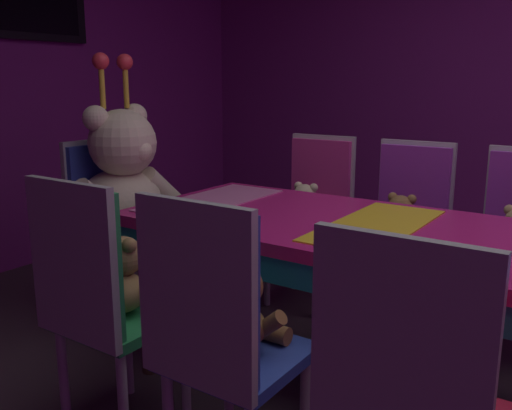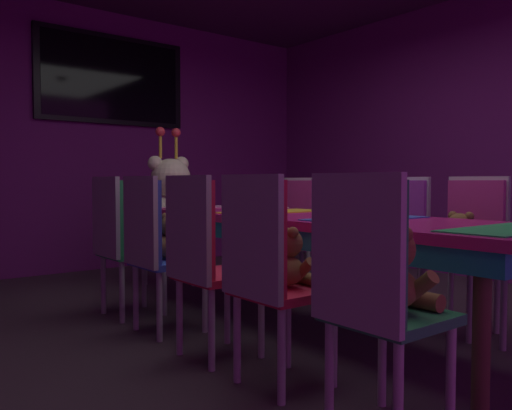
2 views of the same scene
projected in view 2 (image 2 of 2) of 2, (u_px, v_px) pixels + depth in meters
The scene contains 23 objects.
ground_plane at pixel (314, 331), 3.36m from camera, with size 7.90×7.90×0.00m, color #3F2D38.
wall_back at pixel (110, 141), 5.80m from camera, with size 5.20×0.12×2.80m, color #721E72.
banquet_table at pixel (315, 228), 3.33m from camera, with size 0.90×2.93×0.75m.
chair_left_0 at pixel (369, 280), 1.92m from camera, with size 0.42×0.41×0.98m.
teddy_left_0 at pixel (394, 275), 2.01m from camera, with size 0.27×0.35×0.33m.
chair_left_1 at pixel (264, 261), 2.38m from camera, with size 0.42×0.41×0.98m.
teddy_left_1 at pixel (288, 261), 2.47m from camera, with size 0.24×0.30×0.29m.
chair_left_2 at pixel (200, 249), 2.78m from camera, with size 0.42×0.41×0.98m.
chair_left_3 at pixel (152, 239), 3.26m from camera, with size 0.42×0.41×0.98m.
teddy_left_3 at pixel (172, 240), 3.35m from camera, with size 0.24×0.31×0.29m.
chair_left_4 at pixel (117, 233), 3.68m from camera, with size 0.42×0.41×0.98m.
teddy_left_4 at pixel (136, 233), 3.77m from camera, with size 0.24×0.31×0.30m.
chair_right_1 at pixel (471, 237), 3.39m from camera, with size 0.42×0.41×0.98m.
teddy_right_1 at pixel (459, 240), 3.30m from camera, with size 0.25×0.32×0.31m.
chair_right_2 at pixel (398, 230), 3.87m from camera, with size 0.42×0.41×0.98m.
teddy_right_2 at pixel (386, 234), 3.78m from camera, with size 0.22×0.29×0.27m.
chair_right_3 at pixel (340, 225), 4.31m from camera, with size 0.42×0.41×0.98m.
teddy_right_3 at pixel (328, 229), 4.22m from camera, with size 0.22×0.29×0.27m.
chair_right_4 at pixel (293, 221), 4.76m from camera, with size 0.42×0.41×0.98m.
teddy_right_4 at pixel (281, 224), 4.67m from camera, with size 0.22×0.29×0.27m.
throne_chair at pixel (162, 220), 4.90m from camera, with size 0.41×0.42×0.98m.
king_teddy_bear at pixel (171, 201), 4.76m from camera, with size 0.76×0.59×0.98m.
wall_tv at pixel (113, 80), 5.70m from camera, with size 1.65×0.06×0.96m.
Camera 2 is at (-2.34, -2.38, 0.96)m, focal length 37.06 mm.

